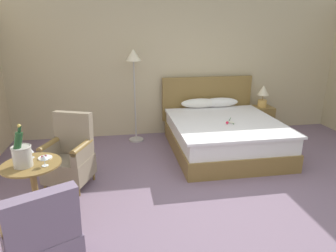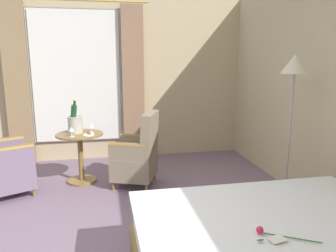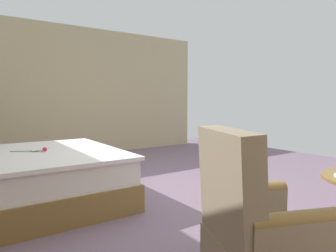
# 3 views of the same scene
# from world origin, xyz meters

# --- Properties ---
(ground_plane) EXTENTS (8.17, 8.17, 0.00)m
(ground_plane) POSITION_xyz_m (0.00, 0.00, 0.00)
(ground_plane) COLOR slate
(wall_headboard_side) EXTENTS (6.79, 0.12, 2.70)m
(wall_headboard_side) POSITION_xyz_m (0.00, 2.86, 1.35)
(wall_headboard_side) COLOR #C2B18B
(wall_headboard_side) RESTS_ON ground
(bed) EXTENTS (1.87, 2.16, 1.18)m
(bed) POSITION_xyz_m (0.55, 1.71, 0.33)
(bed) COLOR olive
(bed) RESTS_ON ground
(nightstand) EXTENTS (0.47, 0.37, 0.58)m
(nightstand) POSITION_xyz_m (1.63, 2.42, 0.29)
(nightstand) COLOR olive
(nightstand) RESTS_ON ground
(bedside_lamp) EXTENTS (0.22, 0.22, 0.44)m
(bedside_lamp) POSITION_xyz_m (1.63, 2.42, 0.83)
(bedside_lamp) COLOR tan
(bedside_lamp) RESTS_ON nightstand
(floor_lamp_brass) EXTENTS (0.29, 0.29, 1.75)m
(floor_lamp_brass) POSITION_xyz_m (-0.95, 2.44, 1.42)
(floor_lamp_brass) COLOR #B1AAA5
(floor_lamp_brass) RESTS_ON ground
(side_table_round) EXTENTS (0.64, 0.64, 0.69)m
(side_table_round) POSITION_xyz_m (-2.24, 0.07, 0.42)
(side_table_round) COLOR olive
(side_table_round) RESTS_ON ground
(champagne_bucket) EXTENTS (0.21, 0.21, 0.47)m
(champagne_bucket) POSITION_xyz_m (-2.30, 0.01, 0.84)
(champagne_bucket) COLOR #BAB6AA
(champagne_bucket) RESTS_ON side_table_round
(wine_glass_near_bucket) EXTENTS (0.08, 0.08, 0.13)m
(wine_glass_near_bucket) POSITION_xyz_m (-2.07, -0.02, 0.79)
(wine_glass_near_bucket) COLOR white
(wine_glass_near_bucket) RESTS_ON side_table_round
(wine_glass_near_edge) EXTENTS (0.07, 0.07, 0.13)m
(wine_glass_near_edge) POSITION_xyz_m (-2.27, 0.23, 0.78)
(wine_glass_near_edge) COLOR white
(wine_glass_near_edge) RESTS_ON side_table_round
(snack_plate) EXTENTS (0.16, 0.16, 0.04)m
(snack_plate) POSITION_xyz_m (-2.12, 0.20, 0.70)
(snack_plate) COLOR white
(snack_plate) RESTS_ON side_table_round
(armchair_by_window) EXTENTS (0.72, 0.72, 1.01)m
(armchair_by_window) POSITION_xyz_m (-1.96, 0.84, 0.42)
(armchair_by_window) COLOR olive
(armchair_by_window) RESTS_ON ground
(armchair_facing_bed) EXTENTS (0.76, 0.73, 0.91)m
(armchair_facing_bed) POSITION_xyz_m (-1.96, -0.83, 0.40)
(armchair_facing_bed) COLOR olive
(armchair_facing_bed) RESTS_ON ground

